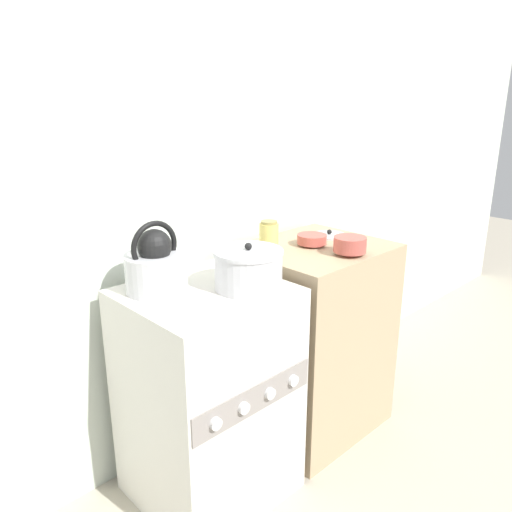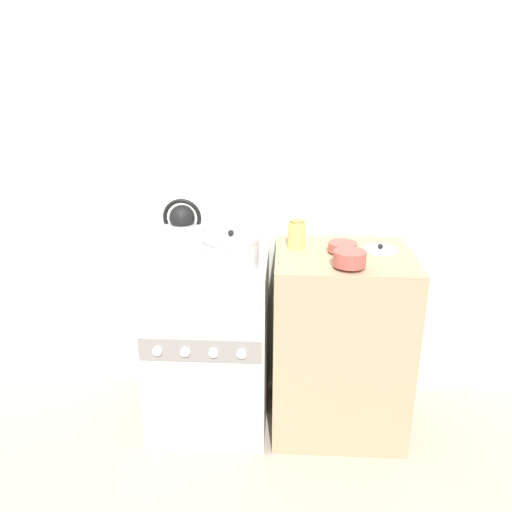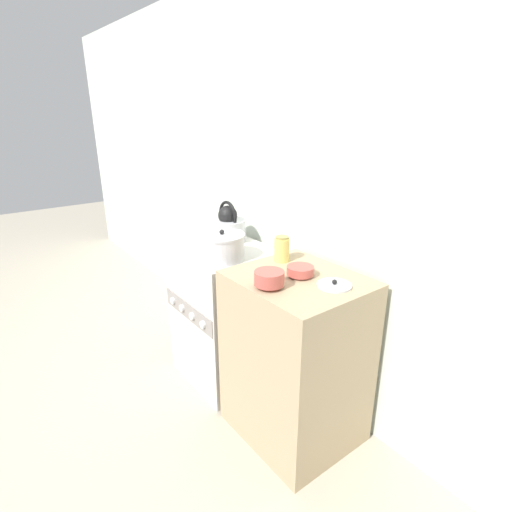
# 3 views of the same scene
# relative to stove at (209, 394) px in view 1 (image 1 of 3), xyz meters

# --- Properties ---
(wall_back) EXTENTS (7.00, 0.06, 2.50)m
(wall_back) POSITION_rel_stove_xyz_m (0.00, 0.36, 0.80)
(wall_back) COLOR silver
(wall_back) RESTS_ON ground_plane
(stove) EXTENTS (0.58, 0.56, 0.90)m
(stove) POSITION_rel_stove_xyz_m (0.00, 0.00, 0.00)
(stove) COLOR beige
(stove) RESTS_ON ground_plane
(counter) EXTENTS (0.65, 0.56, 0.93)m
(counter) POSITION_rel_stove_xyz_m (0.65, 0.01, 0.02)
(counter) COLOR tan
(counter) RESTS_ON ground_plane
(kettle) EXTENTS (0.28, 0.23, 0.27)m
(kettle) POSITION_rel_stove_xyz_m (-0.13, 0.12, 0.55)
(kettle) COLOR silver
(kettle) RESTS_ON stove
(cooking_pot) EXTENTS (0.26, 0.26, 0.18)m
(cooking_pot) POSITION_rel_stove_xyz_m (0.13, -0.10, 0.52)
(cooking_pot) COLOR silver
(cooking_pot) RESTS_ON stove
(enamel_bowl) EXTENTS (0.14, 0.14, 0.08)m
(enamel_bowl) POSITION_rel_stove_xyz_m (0.65, -0.17, 0.53)
(enamel_bowl) COLOR #B75147
(enamel_bowl) RESTS_ON counter
(small_ceramic_bowl) EXTENTS (0.14, 0.14, 0.05)m
(small_ceramic_bowl) POSITION_rel_stove_xyz_m (0.65, 0.03, 0.51)
(small_ceramic_bowl) COLOR #B75147
(small_ceramic_bowl) RESTS_ON counter
(storage_jar) EXTENTS (0.08, 0.08, 0.14)m
(storage_jar) POSITION_rel_stove_xyz_m (0.43, 0.09, 0.55)
(storage_jar) COLOR #E0CC66
(storage_jar) RESTS_ON counter
(loose_pot_lid) EXTENTS (0.16, 0.16, 0.03)m
(loose_pot_lid) POSITION_rel_stove_xyz_m (0.83, 0.07, 0.49)
(loose_pot_lid) COLOR silver
(loose_pot_lid) RESTS_ON counter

